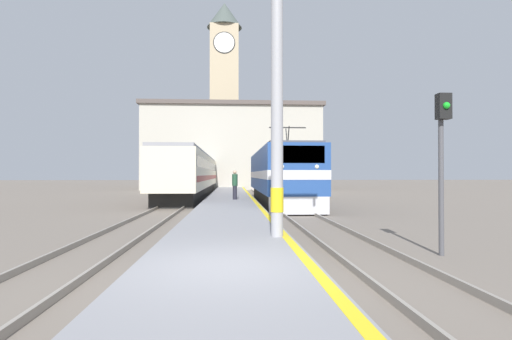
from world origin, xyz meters
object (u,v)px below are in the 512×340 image
(catenary_mast, at_px, (279,77))
(person_on_platform, at_px, (235,184))
(passenger_train, at_px, (202,174))
(clock_tower, at_px, (224,89))
(locomotive_train, at_px, (279,176))
(signal_post, at_px, (442,147))

(catenary_mast, bearing_deg, person_on_platform, 93.82)
(passenger_train, relative_size, catenary_mast, 6.14)
(passenger_train, distance_m, clock_tower, 24.39)
(passenger_train, bearing_deg, person_on_platform, -80.74)
(person_on_platform, bearing_deg, locomotive_train, 24.91)
(passenger_train, bearing_deg, catenary_mast, -82.91)
(catenary_mast, height_order, person_on_platform, catenary_mast)
(locomotive_train, relative_size, catenary_mast, 1.94)
(catenary_mast, distance_m, clock_tower, 57.26)
(catenary_mast, height_order, clock_tower, clock_tower)
(locomotive_train, xyz_separation_m, clock_tower, (-4.26, 40.14, 14.26))
(locomotive_train, height_order, passenger_train, locomotive_train)
(person_on_platform, bearing_deg, signal_post, -72.71)
(locomotive_train, xyz_separation_m, catenary_mast, (-1.90, -15.86, 2.51))
(locomotive_train, xyz_separation_m, person_on_platform, (-2.87, -1.33, -0.50))
(catenary_mast, bearing_deg, locomotive_train, 83.15)
(person_on_platform, distance_m, clock_tower, 44.04)
(clock_tower, height_order, signal_post, clock_tower)
(locomotive_train, height_order, signal_post, locomotive_train)
(locomotive_train, distance_m, catenary_mast, 16.17)
(passenger_train, height_order, clock_tower, clock_tower)
(locomotive_train, distance_m, clock_tower, 42.81)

